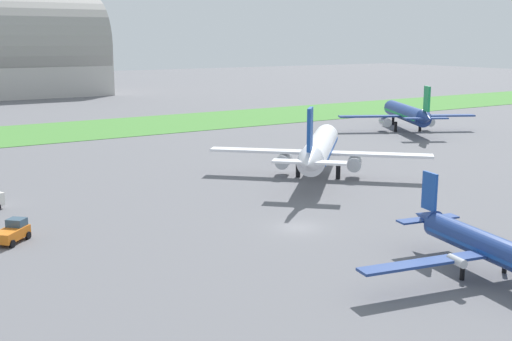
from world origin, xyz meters
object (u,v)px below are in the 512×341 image
(airplane_foreground_turboprop, at_px, (491,248))
(airplane_parked_jet_far, at_px, (407,114))
(airplane_midfield_jet, at_px, (319,149))
(pushback_tug_by_runway, at_px, (12,232))

(airplane_foreground_turboprop, distance_m, airplane_parked_jet_far, 80.28)
(airplane_parked_jet_far, distance_m, airplane_midfield_jet, 47.55)
(airplane_foreground_turboprop, distance_m, pushback_tug_by_runway, 40.57)
(pushback_tug_by_runway, bearing_deg, airplane_midfield_jet, -35.25)
(airplane_midfield_jet, bearing_deg, airplane_foreground_turboprop, -154.68)
(airplane_parked_jet_far, relative_size, pushback_tug_by_runway, 6.48)
(airplane_parked_jet_far, xyz_separation_m, pushback_tug_by_runway, (-81.19, -31.66, -2.53))
(airplane_foreground_turboprop, height_order, airplane_midfield_jet, airplane_midfield_jet)
(airplane_foreground_turboprop, xyz_separation_m, airplane_parked_jet_far, (52.72, 60.53, 0.97))
(airplane_parked_jet_far, height_order, pushback_tug_by_runway, airplane_parked_jet_far)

